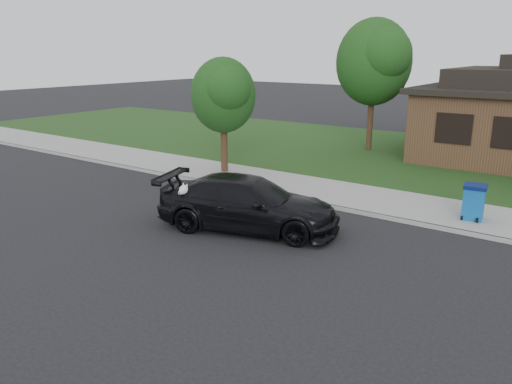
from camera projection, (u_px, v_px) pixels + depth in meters
The scene contains 8 objects.
ground at pixel (328, 255), 12.44m from camera, with size 120.00×120.00×0.00m, color black.
sidewalk at pixel (399, 205), 16.34m from camera, with size 60.00×3.00×0.12m, color gray.
curb at pixel (381, 217), 15.17m from camera, with size 60.00×0.12×0.12m, color gray.
lawn at pixel (461, 162), 22.61m from camera, with size 60.00×13.00×0.13m, color #193814.
sedan at pixel (248, 203), 14.11m from camera, with size 5.57×3.51×1.50m.
recycling_bin at pixel (474, 202), 14.63m from camera, with size 0.70×0.71×1.05m.
tree_0 at pixel (376, 61), 23.73m from camera, with size 3.78×3.60×6.34m.
tree_2 at pixel (224, 94), 19.67m from camera, with size 2.73×2.60×4.59m.
Camera 1 is at (5.23, -10.44, 4.91)m, focal length 35.00 mm.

